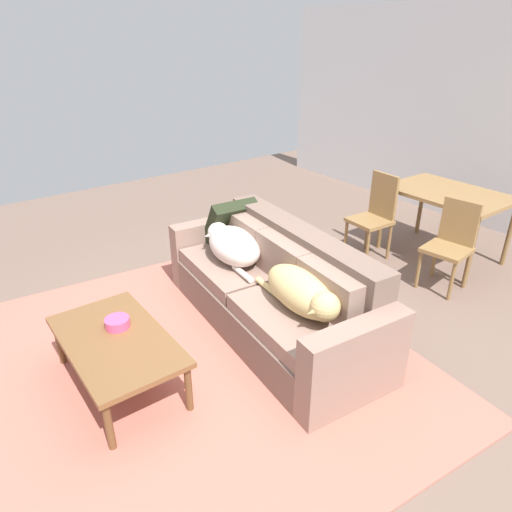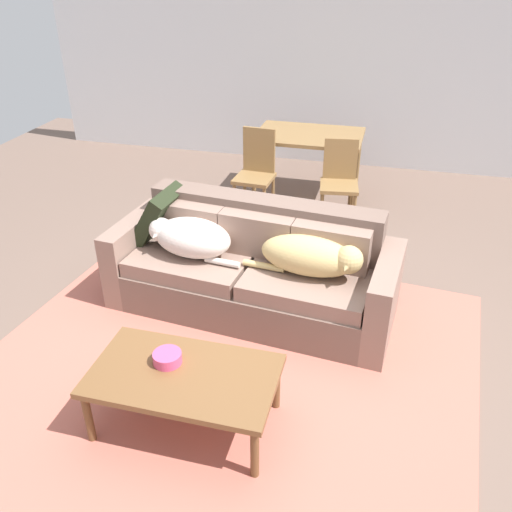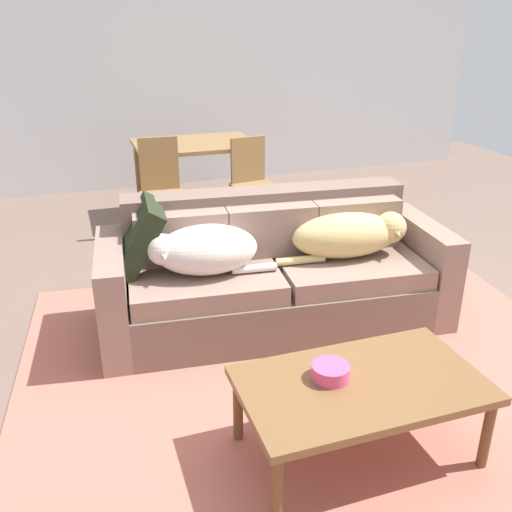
{
  "view_description": "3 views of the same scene",
  "coord_description": "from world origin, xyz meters",
  "px_view_note": "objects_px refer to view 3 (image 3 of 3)",
  "views": [
    {
      "loc": [
        2.49,
        -1.87,
        2.36
      ],
      "look_at": [
        -0.21,
        0.14,
        0.7
      ],
      "focal_mm": 32.47,
      "sensor_mm": 36.0,
      "label": 1
    },
    {
      "loc": [
        0.82,
        -3.33,
        2.63
      ],
      "look_at": [
        -0.08,
        0.13,
        0.58
      ],
      "focal_mm": 37.72,
      "sensor_mm": 36.0,
      "label": 2
    },
    {
      "loc": [
        -1.37,
        -2.96,
        1.97
      ],
      "look_at": [
        -0.3,
        0.18,
        0.55
      ],
      "focal_mm": 39.49,
      "sensor_mm": 36.0,
      "label": 3
    }
  ],
  "objects_px": {
    "dog_on_right_cushion": "(351,235)",
    "dining_chair_near_left": "(162,186)",
    "dog_on_left_cushion": "(203,250)",
    "dining_chair_near_right": "(253,179)",
    "couch": "(273,274)",
    "throw_pillow_by_left_arm": "(138,236)",
    "dining_table": "(195,150)",
    "coffee_table": "(361,389)",
    "bowl_on_coffee_table": "(331,372)"
  },
  "relations": [
    {
      "from": "dining_chair_near_left",
      "to": "dining_chair_near_right",
      "type": "bearing_deg",
      "value": 7.28
    },
    {
      "from": "dog_on_right_cushion",
      "to": "dining_chair_near_right",
      "type": "relative_size",
      "value": 1.03
    },
    {
      "from": "throw_pillow_by_left_arm",
      "to": "dining_chair_near_left",
      "type": "relative_size",
      "value": 0.49
    },
    {
      "from": "dog_on_left_cushion",
      "to": "coffee_table",
      "type": "relative_size",
      "value": 0.7
    },
    {
      "from": "dog_on_right_cushion",
      "to": "dining_table",
      "type": "height_order",
      "value": "same"
    },
    {
      "from": "dog_on_left_cushion",
      "to": "dining_chair_near_left",
      "type": "distance_m",
      "value": 1.87
    },
    {
      "from": "dog_on_left_cushion",
      "to": "coffee_table",
      "type": "bearing_deg",
      "value": -65.83
    },
    {
      "from": "dining_table",
      "to": "couch",
      "type": "bearing_deg",
      "value": -90.69
    },
    {
      "from": "dog_on_left_cushion",
      "to": "dining_chair_near_right",
      "type": "relative_size",
      "value": 0.89
    },
    {
      "from": "throw_pillow_by_left_arm",
      "to": "bowl_on_coffee_table",
      "type": "height_order",
      "value": "throw_pillow_by_left_arm"
    },
    {
      "from": "dining_chair_near_right",
      "to": "dining_chair_near_left",
      "type": "bearing_deg",
      "value": 175.95
    },
    {
      "from": "dog_on_right_cushion",
      "to": "bowl_on_coffee_table",
      "type": "distance_m",
      "value": 1.36
    },
    {
      "from": "coffee_table",
      "to": "bowl_on_coffee_table",
      "type": "xyz_separation_m",
      "value": [
        -0.13,
        0.07,
        0.08
      ]
    },
    {
      "from": "couch",
      "to": "dining_chair_near_right",
      "type": "xyz_separation_m",
      "value": [
        0.47,
        1.84,
        0.14
      ]
    },
    {
      "from": "coffee_table",
      "to": "dining_chair_near_right",
      "type": "bearing_deg",
      "value": 80.42
    },
    {
      "from": "couch",
      "to": "dog_on_right_cushion",
      "type": "distance_m",
      "value": 0.59
    },
    {
      "from": "dog_on_left_cushion",
      "to": "bowl_on_coffee_table",
      "type": "height_order",
      "value": "dog_on_left_cushion"
    },
    {
      "from": "coffee_table",
      "to": "couch",
      "type": "bearing_deg",
      "value": 86.82
    },
    {
      "from": "dog_on_left_cushion",
      "to": "dining_chair_near_right",
      "type": "bearing_deg",
      "value": 69.0
    },
    {
      "from": "dog_on_right_cushion",
      "to": "throw_pillow_by_left_arm",
      "type": "height_order",
      "value": "throw_pillow_by_left_arm"
    },
    {
      "from": "throw_pillow_by_left_arm",
      "to": "dining_table",
      "type": "bearing_deg",
      "value": 68.41
    },
    {
      "from": "dining_table",
      "to": "dining_chair_near_left",
      "type": "height_order",
      "value": "dining_chair_near_left"
    },
    {
      "from": "dining_table",
      "to": "dining_chair_near_right",
      "type": "height_order",
      "value": "dining_chair_near_right"
    },
    {
      "from": "coffee_table",
      "to": "dining_table",
      "type": "bearing_deg",
      "value": 88.4
    },
    {
      "from": "coffee_table",
      "to": "dog_on_left_cushion",
      "type": "bearing_deg",
      "value": 108.48
    },
    {
      "from": "couch",
      "to": "dog_on_right_cushion",
      "type": "bearing_deg",
      "value": -10.31
    },
    {
      "from": "coffee_table",
      "to": "dining_table",
      "type": "xyz_separation_m",
      "value": [
        0.11,
        3.77,
        0.32
      ]
    },
    {
      "from": "throw_pillow_by_left_arm",
      "to": "dining_chair_near_right",
      "type": "distance_m",
      "value": 2.17
    },
    {
      "from": "dining_table",
      "to": "dog_on_right_cushion",
      "type": "bearing_deg",
      "value": -79.66
    },
    {
      "from": "dog_on_left_cushion",
      "to": "dog_on_right_cushion",
      "type": "bearing_deg",
      "value": 2.68
    },
    {
      "from": "bowl_on_coffee_table",
      "to": "dog_on_left_cushion",
      "type": "bearing_deg",
      "value": 103.9
    },
    {
      "from": "dog_on_right_cushion",
      "to": "dining_chair_near_left",
      "type": "height_order",
      "value": "dining_chair_near_left"
    },
    {
      "from": "couch",
      "to": "coffee_table",
      "type": "distance_m",
      "value": 1.37
    },
    {
      "from": "dog_on_right_cushion",
      "to": "dining_chair_near_left",
      "type": "xyz_separation_m",
      "value": [
        -0.94,
        1.92,
        -0.1
      ]
    },
    {
      "from": "coffee_table",
      "to": "dining_table",
      "type": "relative_size",
      "value": 0.92
    },
    {
      "from": "couch",
      "to": "dining_chair_near_left",
      "type": "bearing_deg",
      "value": 109.62
    },
    {
      "from": "couch",
      "to": "bowl_on_coffee_table",
      "type": "height_order",
      "value": "couch"
    },
    {
      "from": "dining_chair_near_left",
      "to": "coffee_table",
      "type": "bearing_deg",
      "value": -79.89
    },
    {
      "from": "couch",
      "to": "dining_chair_near_left",
      "type": "relative_size",
      "value": 2.48
    },
    {
      "from": "dining_table",
      "to": "bowl_on_coffee_table",
      "type": "bearing_deg",
      "value": -93.6
    },
    {
      "from": "bowl_on_coffee_table",
      "to": "dining_table",
      "type": "relative_size",
      "value": 0.15
    },
    {
      "from": "coffee_table",
      "to": "dining_chair_near_right",
      "type": "distance_m",
      "value": 3.26
    },
    {
      "from": "dog_on_right_cushion",
      "to": "dining_table",
      "type": "relative_size",
      "value": 0.75
    },
    {
      "from": "coffee_table",
      "to": "dining_chair_near_left",
      "type": "xyz_separation_m",
      "value": [
        -0.37,
        3.15,
        0.15
      ]
    },
    {
      "from": "dining_chair_near_left",
      "to": "dog_on_left_cushion",
      "type": "bearing_deg",
      "value": -88.42
    },
    {
      "from": "dining_chair_near_right",
      "to": "dog_on_left_cushion",
      "type": "bearing_deg",
      "value": -124.52
    },
    {
      "from": "coffee_table",
      "to": "dining_chair_near_right",
      "type": "height_order",
      "value": "dining_chair_near_right"
    },
    {
      "from": "couch",
      "to": "dog_on_right_cushion",
      "type": "relative_size",
      "value": 2.59
    },
    {
      "from": "dog_on_right_cushion",
      "to": "dining_chair_near_right",
      "type": "bearing_deg",
      "value": 96.5
    },
    {
      "from": "bowl_on_coffee_table",
      "to": "dining_chair_near_right",
      "type": "relative_size",
      "value": 0.2
    }
  ]
}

